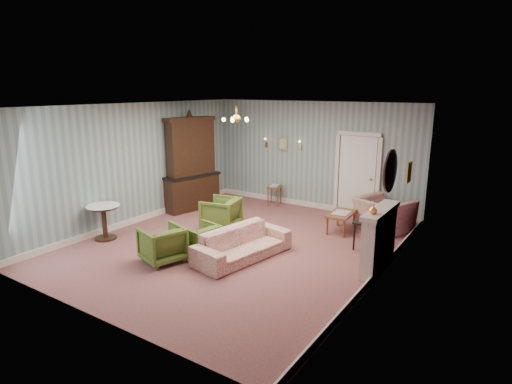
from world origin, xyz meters
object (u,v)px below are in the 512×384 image
Objects in this scene: sofa_chintz at (243,238)px; fireplace at (379,239)px; olive_chair_c at (221,212)px; dresser at (191,161)px; olive_chair_a at (162,242)px; pedestal_table at (104,222)px; olive_chair_b at (200,238)px; coffee_table at (341,222)px; side_table_black at (365,236)px; wingback_chair at (384,209)px.

fireplace reaches higher than sofa_chintz.
dresser is (-1.68, 0.86, 0.92)m from olive_chair_c.
pedestal_table reaches higher than olive_chair_a.
fireplace reaches higher than olive_chair_a.
olive_chair_c is 0.40× the size of sofa_chintz.
dresser reaches higher than olive_chair_c.
olive_chair_b is 0.76× the size of coffee_table.
olive_chair_a is 0.77m from olive_chair_b.
pedestal_table is at bearing -67.05° from olive_chair_b.
sofa_chintz is at bearing -158.85° from fireplace.
olive_chair_c is at bearing -154.60° from olive_chair_a.
sofa_chintz reaches higher than pedestal_table.
coffee_table is at bearing 107.10° from olive_chair_c.
olive_chair_b reaches higher than side_table_black.
fireplace is 1.58× the size of coffee_table.
olive_chair_a is at bearing 140.06° from sofa_chintz.
fireplace is (3.21, 1.20, 0.24)m from olive_chair_b.
wingback_chair is 1.91× the size of side_table_black.
olive_chair_a reaches higher than coffee_table.
sofa_chintz is at bearing -20.16° from dresser.
coffee_table is at bearing 19.61° from dresser.
pedestal_table is (0.00, -2.85, -0.94)m from dresser.
olive_chair_b reaches higher than coffee_table.
olive_chair_a is 4.06m from side_table_black.
dresser is 3.00× the size of coffee_table.
wingback_chair is 1.31× the size of coffee_table.
wingback_chair is at bearing 104.61° from fireplace.
olive_chair_b is 3.37m from coffee_table.
wingback_chair is at bearing 153.75° from olive_chair_b.
olive_chair_c is 1.90m from sofa_chintz.
olive_chair_a reaches higher than olive_chair_b.
olive_chair_b is 0.33× the size of sofa_chintz.
olive_chair_a is 1.26× the size of side_table_black.
wingback_chair is at bearing 110.16° from olive_chair_c.
coffee_table is at bearing 136.08° from side_table_black.
olive_chair_b is at bearing 12.23° from pedestal_table.
fireplace is at bearing -57.10° from side_table_black.
dresser is 4.31m from coffee_table.
dresser is at bearing 67.31° from sofa_chintz.
olive_chair_c is at bearing -171.39° from side_table_black.
fireplace is (5.51, -1.15, -0.75)m from dresser.
olive_chair_a is at bearing -151.94° from fireplace.
olive_chair_c is at bearing 54.33° from wingback_chair.
pedestal_table is (-4.14, -3.32, 0.16)m from coffee_table.
sofa_chintz is at bearing 83.71° from wingback_chair.
sofa_chintz is 3.65m from wingback_chair.
dresser reaches higher than side_table_black.
pedestal_table is at bearing -77.49° from olive_chair_a.
olive_chair_a is 0.54× the size of fireplace.
olive_chair_b is at bearing -159.43° from fireplace.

